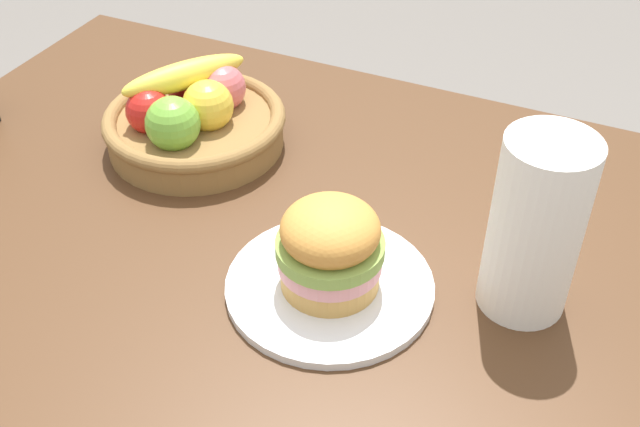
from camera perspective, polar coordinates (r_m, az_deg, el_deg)
name	(u,v)px	position (r m, az deg, el deg)	size (l,w,h in m)	color
dining_table	(310,281)	(1.16, -0.75, -4.94)	(1.40, 0.90, 0.75)	#4C301C
plate	(330,286)	(1.00, 0.71, -5.33)	(0.27, 0.27, 0.01)	white
sandwich	(330,247)	(0.96, 0.75, -2.47)	(0.14, 0.14, 0.12)	tan
fruit_basket	(193,118)	(1.25, -9.27, 6.89)	(0.29, 0.29, 0.13)	olive
paper_towel_roll	(536,227)	(0.95, 15.53, -0.98)	(0.11, 0.11, 0.24)	white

